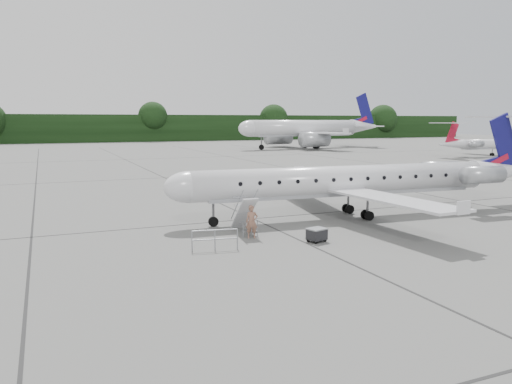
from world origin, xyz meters
name	(u,v)px	position (x,y,z in m)	size (l,w,h in m)	color
ground	(418,233)	(0.00, 0.00, 0.00)	(320.00, 320.00, 0.00)	slate
treeline	(112,128)	(0.00, 130.00, 4.00)	(260.00, 4.00, 8.00)	black
main_regional_jet	(346,166)	(-1.27, 5.43, 3.33)	(25.99, 18.72, 6.67)	silver
airstair	(244,214)	(-8.94, 3.79, 1.04)	(0.85, 2.37, 2.09)	silver
passenger	(252,222)	(-9.03, 2.46, 0.88)	(0.64, 0.42, 1.76)	brown
safety_railing	(215,240)	(-11.65, 0.79, 0.50)	(2.20, 0.08, 1.00)	gray
baggage_cart	(317,234)	(-6.29, 0.36, 0.39)	(0.90, 0.73, 0.78)	black
bg_narrowbody	(304,120)	(35.20, 77.94, 6.32)	(35.22, 25.36, 12.64)	silver
bg_regional_right	(502,139)	(55.20, 42.36, 3.00)	(22.84, 16.44, 5.99)	silver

